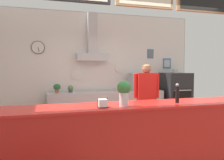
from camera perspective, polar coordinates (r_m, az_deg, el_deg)
back_wall_assembly at (r=6.06m, az=-3.08°, el=3.82°), size 5.40×3.16×3.05m
service_counter at (r=3.29m, az=9.83°, el=-14.99°), size 4.52×0.67×1.05m
back_prep_counter at (r=5.98m, az=-1.28°, el=-7.37°), size 3.07×0.54×0.93m
pizza_oven at (r=6.63m, az=15.84°, el=-4.29°), size 0.71×0.76×1.50m
shop_worker at (r=4.72m, az=8.77°, el=-5.08°), size 0.53×0.29×1.62m
espresso_machine at (r=6.16m, az=6.95°, el=-0.50°), size 0.54×0.55×0.47m
potted_oregano at (r=5.72m, az=-13.92°, el=-1.87°), size 0.18×0.18×0.22m
potted_basil at (r=5.74m, az=-10.57°, el=-2.15°), size 0.15×0.15×0.18m
napkin_holder at (r=2.81m, az=-2.43°, el=-6.05°), size 0.14×0.13×0.12m
pepper_grinder at (r=3.30m, az=16.37°, el=-3.26°), size 0.05×0.05×0.28m
basil_vase at (r=2.88m, az=3.05°, el=-3.09°), size 0.18×0.18×0.33m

